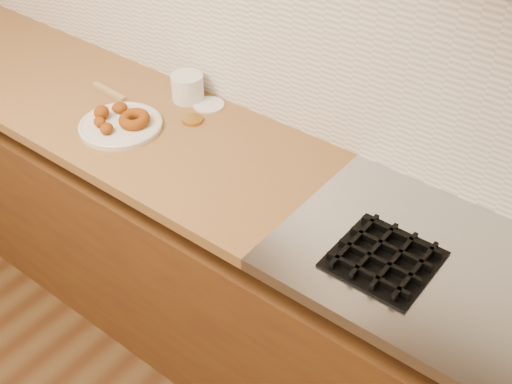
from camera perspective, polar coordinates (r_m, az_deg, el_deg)
base_cabinet at (r=2.47m, az=-5.68°, el=-5.26°), size 3.60×0.60×0.77m
butcher_block at (r=2.59m, az=-17.17°, el=9.05°), size 2.30×0.62×0.04m
backsplash at (r=2.19m, az=-1.63°, el=14.60°), size 3.60×0.02×0.60m
burner_grates at (r=1.67m, az=21.19°, el=-10.27°), size 0.91×0.26×0.03m
donut_plate at (r=2.24m, az=-11.94°, el=5.80°), size 0.28×0.28×0.02m
ring_donut at (r=2.22m, az=-10.77°, el=6.39°), size 0.11×0.12×0.05m
fried_dough_chunks at (r=2.25m, az=-13.11°, el=6.61°), size 0.14×0.19×0.05m
plastic_tub at (r=2.34m, az=-6.11°, el=9.23°), size 0.12×0.12×0.10m
tub_lid at (r=2.32m, az=-4.23°, el=7.73°), size 0.15×0.15×0.01m
brass_jar_lid at (r=2.24m, az=-5.67°, el=6.40°), size 0.08×0.08×0.01m
wooden_utensil at (r=2.45m, az=-12.93°, el=8.70°), size 0.17×0.03×0.01m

